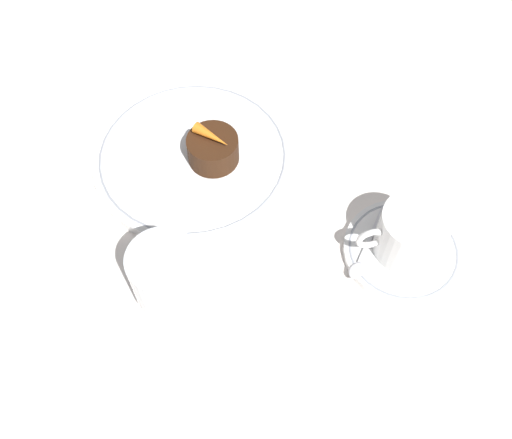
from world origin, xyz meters
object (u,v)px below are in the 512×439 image
at_px(fork, 50,176).
at_px(dinner_plate, 193,157).
at_px(dessert_cake, 213,149).
at_px(coffee_cup, 411,232).
at_px(wine_glass, 167,278).

bearing_deg(fork, dinner_plate, 177.50).
bearing_deg(dessert_cake, dinner_plate, -24.14).
height_order(dinner_plate, coffee_cup, coffee_cup).
relative_size(coffee_cup, dessert_cake, 1.60).
xyz_separation_m(dinner_plate, wine_glass, (0.05, 0.20, 0.07)).
bearing_deg(dinner_plate, dessert_cake, 155.86).
bearing_deg(fork, coffee_cup, 155.20).
bearing_deg(wine_glass, coffee_cup, -175.60).
bearing_deg(coffee_cup, dinner_plate, -38.68).
distance_m(wine_glass, fork, 0.26).
height_order(dinner_plate, wine_glass, wine_glass).
bearing_deg(dessert_cake, fork, -5.39).
relative_size(dinner_plate, wine_glass, 2.14).
distance_m(coffee_cup, fork, 0.45).
bearing_deg(fork, dessert_cake, 174.61).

